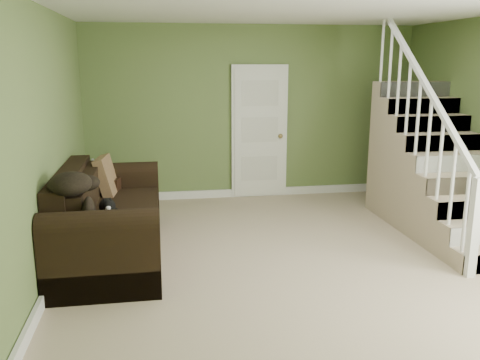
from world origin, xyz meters
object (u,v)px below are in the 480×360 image
object	(u,v)px
sofa	(106,223)
side_table	(103,200)
banana	(114,223)
cat	(107,206)

from	to	relation	value
sofa	side_table	size ratio (longest dim) A/B	2.71
side_table	banana	size ratio (longest dim) A/B	5.14
cat	sofa	bearing A→B (deg)	93.49
cat	banana	bearing A→B (deg)	-83.73
banana	cat	bearing A→B (deg)	83.24
side_table	banana	distance (m)	1.68
sofa	cat	distance (m)	0.30
sofa	cat	xyz separation A→B (m)	(0.04, -0.19, 0.24)
side_table	cat	world-z (taller)	side_table
cat	banana	size ratio (longest dim) A/B	2.61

